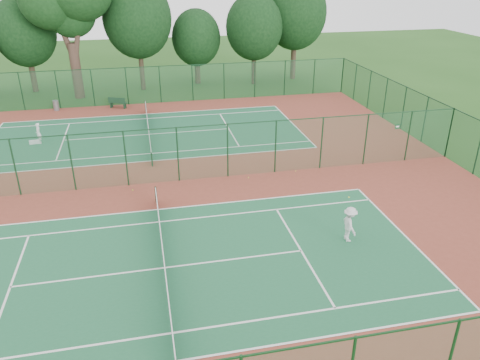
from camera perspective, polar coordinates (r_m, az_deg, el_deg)
name	(u,v)px	position (r m, az deg, el deg)	size (l,w,h in m)	color
ground	(154,183)	(29.23, -10.40, -0.34)	(120.00, 120.00, 0.00)	#224F18
red_pad	(154,183)	(29.22, -10.40, -0.33)	(40.00, 36.00, 0.01)	brown
court_near	(164,268)	(21.41, -9.23, -10.53)	(23.77, 10.97, 0.01)	#1E5F3B
court_far	(149,134)	(37.56, -11.06, 5.49)	(23.77, 10.97, 0.01)	#1C5B3A
fence_north	(144,85)	(45.71, -11.67, 11.25)	(40.00, 0.09, 3.50)	#1B5132
fence_east	(449,133)	(35.02, 24.17, 5.27)	(0.09, 36.00, 3.50)	#17452D
fence_divider	(152,156)	(28.52, -10.67, 2.85)	(40.00, 0.09, 3.50)	#1C5430
tennis_net_near	(163,258)	(21.11, -9.33, -9.36)	(0.10, 12.90, 0.97)	#133619
tennis_net_far	(148,128)	(37.39, -11.13, 6.25)	(0.10, 12.90, 0.97)	#13351C
player_near	(350,224)	(23.16, 13.22, -5.27)	(1.16, 0.67, 1.80)	silver
player_far	(39,133)	(37.86, -23.35, 5.25)	(0.56, 0.37, 1.54)	white
trash_bin	(56,105)	(46.08, -21.51, 8.46)	(0.51, 0.51, 0.91)	slate
bench	(117,103)	(44.99, -14.71, 9.12)	(1.72, 1.13, 1.03)	black
kit_bag	(35,142)	(38.09, -23.76, 4.25)	(0.73, 0.27, 0.27)	silver
stray_ball_a	(248,178)	(29.33, 1.04, 0.30)	(0.08, 0.08, 0.08)	gold
stray_ball_b	(296,171)	(30.47, 6.80, 1.10)	(0.06, 0.06, 0.06)	yellow
stray_ball_c	(133,190)	(28.47, -12.94, -1.20)	(0.07, 0.07, 0.07)	#B3CC2F
evergreen_row	(148,87)	(52.21, -11.14, 11.02)	(39.00, 5.00, 12.00)	black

